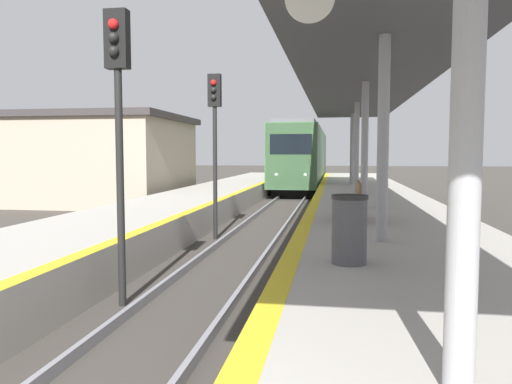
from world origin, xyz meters
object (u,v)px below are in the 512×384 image
Objects in this scene: signal_mid at (215,125)px; bench at (353,200)px; signal_near at (118,102)px; trash_bin at (349,229)px; train at (304,157)px.

bench is (3.80, -1.71, -1.91)m from signal_mid.
signal_near is 4.05m from trash_bin.
train is at bearing 96.29° from bench.
trash_bin is 4.80m from bench.
bench is at bearing 50.59° from signal_near.
signal_mid is 7.67m from trash_bin.
train is 24.98m from bench.
signal_near is (-1.05, -29.42, 1.05)m from train.
signal_mid reaches higher than train.
signal_mid is at bearing 118.82° from trash_bin.
bench is (2.74, -24.81, -0.85)m from train.
trash_bin is 0.64× the size of bench.
bench is (0.22, 4.80, -0.02)m from trash_bin.
signal_near is 4.68× the size of trash_bin.
signal_near is at bearing -92.05° from train.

